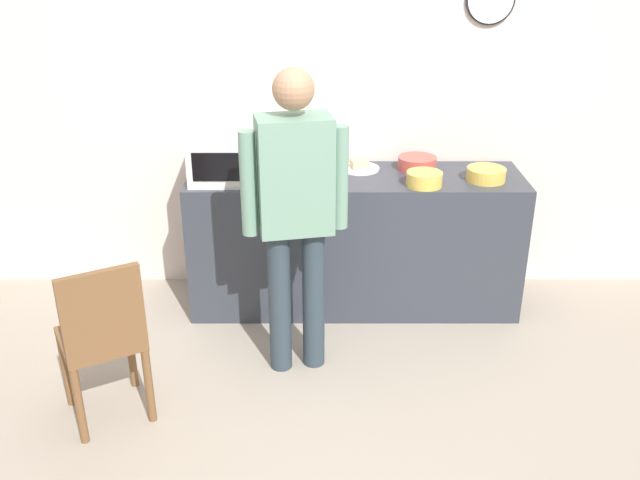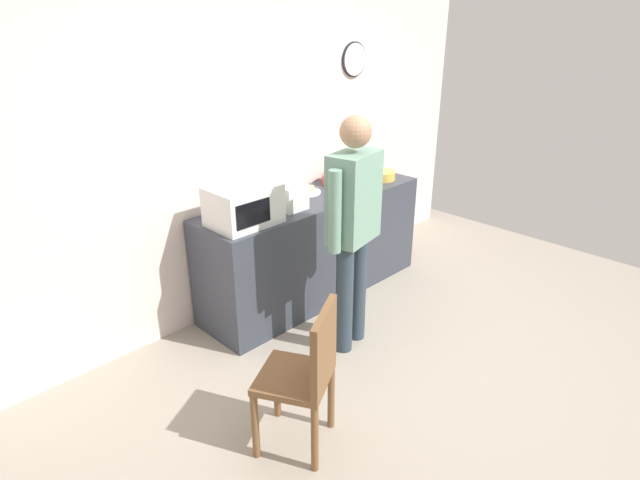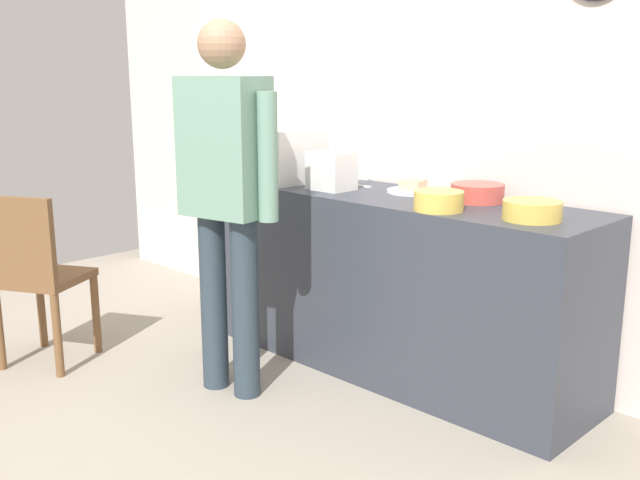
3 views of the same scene
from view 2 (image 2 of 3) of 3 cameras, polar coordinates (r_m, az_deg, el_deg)
The scene contains 13 objects.
ground_plane at distance 4.05m, azimuth 8.81°, elevation -13.05°, with size 6.00×6.00×0.00m, color #9E9384.
back_wall at distance 4.50m, azimuth -6.84°, elevation 9.34°, with size 5.40×0.13×2.60m.
kitchen_counter at distance 4.69m, azimuth -0.67°, elevation -0.71°, with size 2.20×0.62×0.94m, color #333842.
microwave at distance 3.92m, azimuth -8.36°, elevation 3.79°, with size 0.50×0.39×0.30m.
sandwich_plate at distance 4.62m, azimuth -1.58°, elevation 5.39°, with size 0.27×0.27×0.07m.
salad_bowl at distance 5.04m, azimuth 6.82°, elevation 7.05°, with size 0.25×0.25×0.08m, color gold.
cereal_bowl at distance 4.68m, azimuth 4.63°, elevation 5.87°, with size 0.23×0.23×0.09m, color gold.
mixing_bowl at distance 4.88m, azimuth 1.68°, elevation 6.67°, with size 0.26×0.26×0.09m, color #C64C42.
toaster at distance 4.20m, azimuth -3.10°, elevation 4.65°, with size 0.22×0.18×0.20m, color silver.
fork_utensil at distance 4.39m, azimuth -4.49°, elevation 4.12°, with size 0.17×0.02×0.01m, color silver.
spoon_utensil at distance 4.41m, azimuth -8.02°, elevation 4.07°, with size 0.17×0.02×0.01m, color silver.
person_standing at distance 3.72m, azimuth 3.66°, elevation 2.27°, with size 0.58×0.31×1.78m.
wooden_chair at distance 3.05m, azimuth -1.52°, elevation -14.27°, with size 0.54×0.54×0.94m.
Camera 2 is at (-2.70, -1.83, 2.39)m, focal length 29.25 mm.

